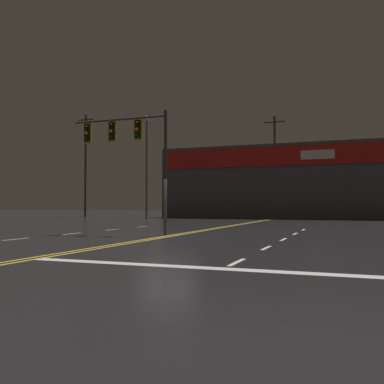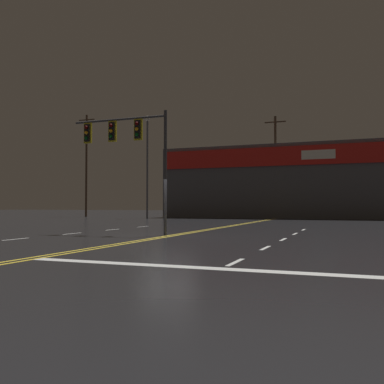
% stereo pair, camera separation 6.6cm
% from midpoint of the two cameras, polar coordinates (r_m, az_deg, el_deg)
% --- Properties ---
extents(ground_plane, '(200.00, 200.00, 0.00)m').
position_cam_midpoint_polar(ground_plane, '(18.51, -3.34, -5.92)').
color(ground_plane, black).
extents(road_markings, '(14.64, 60.00, 0.01)m').
position_cam_midpoint_polar(road_markings, '(16.69, -2.59, -6.35)').
color(road_markings, gold).
rests_on(road_markings, ground).
extents(traffic_signal_median, '(4.87, 0.36, 5.62)m').
position_cam_midpoint_polar(traffic_signal_median, '(20.32, -9.04, 6.96)').
color(traffic_signal_median, '#38383D').
rests_on(traffic_signal_median, ground).
extents(streetlight_near_right, '(0.56, 0.56, 10.65)m').
position_cam_midpoint_polar(streetlight_near_right, '(44.62, -6.11, 5.07)').
color(streetlight_near_right, '#59595E').
rests_on(streetlight_near_right, ground).
extents(building_backdrop, '(24.74, 10.23, 7.66)m').
position_cam_midpoint_polar(building_backdrop, '(48.95, 11.76, 1.14)').
color(building_backdrop, '#4C4C51').
rests_on(building_backdrop, ground).
extents(utility_pole_row, '(47.32, 0.26, 12.43)m').
position_cam_midpoint_polar(utility_pole_row, '(44.91, 10.58, 4.34)').
color(utility_pole_row, '#4C3828').
rests_on(utility_pole_row, ground).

